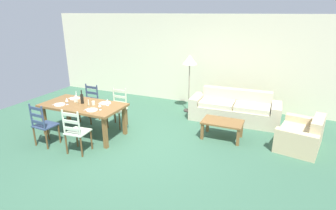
{
  "coord_description": "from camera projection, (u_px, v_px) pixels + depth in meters",
  "views": [
    {
      "loc": [
        2.78,
        -4.68,
        2.76
      ],
      "look_at": [
        0.47,
        0.66,
        0.75
      ],
      "focal_mm": 29.08,
      "sensor_mm": 36.0,
      "label": 1
    }
  ],
  "objects": [
    {
      "name": "wine_glass_near_right",
      "position": [
        100.0,
        105.0,
        5.82
      ],
      "size": [
        0.06,
        0.06,
        0.16
      ],
      "color": "white",
      "rests_on": "dining_table"
    },
    {
      "name": "fork_near_left",
      "position": [
        55.0,
        104.0,
        6.22
      ],
      "size": [
        0.03,
        0.17,
        0.01
      ],
      "primitive_type": "cube",
      "rotation": [
        0.0,
        0.0,
        0.09
      ],
      "color": "silver",
      "rests_on": "dining_table"
    },
    {
      "name": "wine_glass_far_left",
      "position": [
        76.0,
        96.0,
        6.42
      ],
      "size": [
        0.06,
        0.06,
        0.16
      ],
      "color": "white",
      "rests_on": "dining_table"
    },
    {
      "name": "wine_glass_near_left",
      "position": [
        67.0,
        100.0,
        6.16
      ],
      "size": [
        0.06,
        0.06,
        0.16
      ],
      "color": "white",
      "rests_on": "dining_table"
    },
    {
      "name": "coffee_table",
      "position": [
        222.0,
        124.0,
        6.14
      ],
      "size": [
        0.9,
        0.56,
        0.42
      ],
      "color": "brown",
      "rests_on": "ground_plane"
    },
    {
      "name": "coffee_cup_primary",
      "position": [
        93.0,
        103.0,
        6.15
      ],
      "size": [
        0.07,
        0.07,
        0.09
      ],
      "primitive_type": "cylinder",
      "color": "silver",
      "rests_on": "dining_table"
    },
    {
      "name": "coffee_cup_secondary",
      "position": [
        75.0,
        100.0,
        6.36
      ],
      "size": [
        0.07,
        0.07,
        0.09
      ],
      "primitive_type": "cylinder",
      "color": "silver",
      "rests_on": "dining_table"
    },
    {
      "name": "dining_chair_far_right",
      "position": [
        118.0,
        108.0,
        6.8
      ],
      "size": [
        0.42,
        0.4,
        0.96
      ],
      "color": "beige",
      "rests_on": "ground_plane"
    },
    {
      "name": "fork_far_right",
      "position": [
        100.0,
        103.0,
        6.32
      ],
      "size": [
        0.03,
        0.17,
        0.01
      ],
      "primitive_type": "cube",
      "rotation": [
        0.0,
        0.0,
        0.06
      ],
      "color": "silver",
      "rests_on": "dining_table"
    },
    {
      "name": "dining_table",
      "position": [
        83.0,
        108.0,
        6.24
      ],
      "size": [
        1.9,
        0.96,
        0.75
      ],
      "color": "brown",
      "rests_on": "ground_plane"
    },
    {
      "name": "dining_chair_near_left",
      "position": [
        43.0,
        125.0,
        5.78
      ],
      "size": [
        0.44,
        0.42,
        0.96
      ],
      "color": "#30415E",
      "rests_on": "ground_plane"
    },
    {
      "name": "armchair_upholstered",
      "position": [
        303.0,
        137.0,
        5.76
      ],
      "size": [
        1.01,
        1.29,
        0.72
      ],
      "color": "#D3BB8D",
      "rests_on": "ground_plane"
    },
    {
      "name": "candle_tall",
      "position": [
        77.0,
        100.0,
        6.27
      ],
      "size": [
        0.05,
        0.05,
        0.28
      ],
      "color": "#998C66",
      "rests_on": "dining_table"
    },
    {
      "name": "wine_bottle",
      "position": [
        82.0,
        98.0,
        6.24
      ],
      "size": [
        0.07,
        0.07,
        0.32
      ],
      "color": "black",
      "rests_on": "dining_table"
    },
    {
      "name": "dinner_plate_near_left",
      "position": [
        60.0,
        105.0,
        6.16
      ],
      "size": [
        0.24,
        0.24,
        0.02
      ],
      "primitive_type": "cylinder",
      "color": "white",
      "rests_on": "dining_table"
    },
    {
      "name": "ground_plane",
      "position": [
        137.0,
        144.0,
        6.01
      ],
      "size": [
        9.6,
        9.6,
        0.02
      ],
      "primitive_type": "cube",
      "color": "#376149"
    },
    {
      "name": "candle_short",
      "position": [
        89.0,
        104.0,
        6.09
      ],
      "size": [
        0.05,
        0.05,
        0.15
      ],
      "color": "#998C66",
      "rests_on": "dining_table"
    },
    {
      "name": "dinner_plate_far_left",
      "position": [
        75.0,
        98.0,
        6.6
      ],
      "size": [
        0.24,
        0.24,
        0.02
      ],
      "primitive_type": "cylinder",
      "color": "white",
      "rests_on": "dining_table"
    },
    {
      "name": "fork_far_left",
      "position": [
        70.0,
        98.0,
        6.66
      ],
      "size": [
        0.02,
        0.17,
        0.01
      ],
      "primitive_type": "cube",
      "rotation": [
        0.0,
        0.0,
        0.02
      ],
      "color": "silver",
      "rests_on": "dining_table"
    },
    {
      "name": "standing_lamp",
      "position": [
        190.0,
        63.0,
        7.5
      ],
      "size": [
        0.4,
        0.4,
        1.64
      ],
      "color": "#332D28",
      "rests_on": "ground_plane"
    },
    {
      "name": "fork_near_right",
      "position": [
        86.0,
        109.0,
        5.88
      ],
      "size": [
        0.02,
        0.17,
        0.01
      ],
      "primitive_type": "cube",
      "rotation": [
        0.0,
        0.0,
        -0.02
      ],
      "color": "silver",
      "rests_on": "dining_table"
    },
    {
      "name": "wine_glass_far_right",
      "position": [
        107.0,
        101.0,
        6.09
      ],
      "size": [
        0.06,
        0.06,
        0.16
      ],
      "color": "white",
      "rests_on": "dining_table"
    },
    {
      "name": "dining_chair_far_left",
      "position": [
        90.0,
        103.0,
        7.13
      ],
      "size": [
        0.43,
        0.41,
        0.96
      ],
      "color": "#303E57",
      "rests_on": "ground_plane"
    },
    {
      "name": "dinner_plate_near_right",
      "position": [
        92.0,
        110.0,
        5.83
      ],
      "size": [
        0.24,
        0.24,
        0.02
      ],
      "primitive_type": "cylinder",
      "color": "white",
      "rests_on": "dining_table"
    },
    {
      "name": "dining_chair_near_right",
      "position": [
        76.0,
        131.0,
        5.46
      ],
      "size": [
        0.45,
        0.43,
        0.96
      ],
      "color": "beige",
      "rests_on": "ground_plane"
    },
    {
      "name": "wall_far",
      "position": [
        188.0,
        59.0,
        8.43
      ],
      "size": [
        9.6,
        0.16,
        2.7
      ],
      "primitive_type": "cube",
      "color": "beige",
      "rests_on": "ground_plane"
    },
    {
      "name": "dinner_plate_far_right",
      "position": [
        106.0,
        103.0,
        6.26
      ],
      "size": [
        0.24,
        0.24,
        0.02
      ],
      "primitive_type": "cylinder",
      "color": "white",
      "rests_on": "dining_table"
    },
    {
      "name": "couch",
      "position": [
        234.0,
        110.0,
        7.2
      ],
      "size": [
        2.3,
        0.86,
        0.8
      ],
      "color": "beige",
      "rests_on": "ground_plane"
    }
  ]
}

